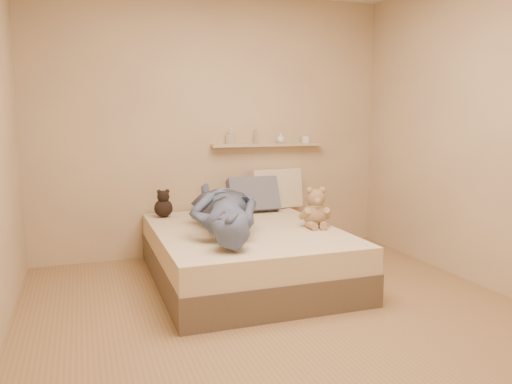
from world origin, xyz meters
name	(u,v)px	position (x,y,z in m)	size (l,w,h in m)	color
room	(289,130)	(0.00, 0.00, 1.30)	(3.80, 3.80, 3.80)	#92704B
bed	(245,254)	(0.00, 0.93, 0.22)	(1.50, 1.90, 0.45)	brown
game_console	(231,224)	(-0.28, 0.39, 0.62)	(0.20, 0.10, 0.07)	#B7B8BE
teddy_bear	(316,210)	(0.58, 0.78, 0.59)	(0.28, 0.28, 0.35)	#9A7754
dark_plush	(163,205)	(-0.58, 1.64, 0.56)	(0.17, 0.17, 0.27)	black
pillow_cream	(275,189)	(0.60, 1.76, 0.65)	(0.55, 0.16, 0.40)	beige
pillow_grey	(253,195)	(0.31, 1.62, 0.62)	(0.50, 0.14, 0.34)	slate
person	(224,208)	(-0.19, 0.91, 0.64)	(0.57, 1.56, 0.37)	#434A6A
wall_shelf	(268,145)	(0.55, 1.84, 1.10)	(1.20, 0.12, 0.03)	tan
shelf_bottles	(269,138)	(0.56, 1.84, 1.17)	(0.92, 0.10, 0.16)	white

